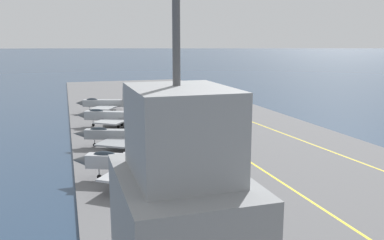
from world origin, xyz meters
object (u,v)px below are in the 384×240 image
parked_jet_nearest (135,162)px  parked_jet_third (116,116)px  crew_red_vest (203,110)px  parked_jet_second (123,134)px  crew_blue_vest (183,134)px  crew_green_vest (226,148)px  island_tower (181,216)px  parked_jet_fourth (107,103)px

parked_jet_nearest → parked_jet_third: (34.13, -1.63, -0.09)m
crew_red_vest → parked_jet_nearest: bearing=150.9°
parked_jet_third → parked_jet_second: bearing=177.2°
parked_jet_second → crew_blue_vest: bearing=-75.8°
crew_green_vest → island_tower: island_tower is taller
parked_jet_second → parked_jet_nearest: bearing=177.3°
parked_jet_second → parked_jet_third: (16.95, -0.82, 0.16)m
parked_jet_third → parked_jet_fourth: bearing=-0.3°
crew_blue_vest → island_tower: (-45.83, 13.31, 5.41)m
crew_red_vest → island_tower: bearing=160.0°
parked_jet_third → crew_red_vest: size_ratio=9.41×
parked_jet_nearest → parked_jet_third: bearing=-2.7°
parked_jet_fourth → crew_blue_vest: 33.27m
parked_jet_third → parked_jet_fourth: size_ratio=1.08×
parked_jet_third → crew_green_vest: size_ratio=9.07×
crew_green_vest → island_tower: (-33.70, 16.86, 5.34)m
parked_jet_second → crew_green_vest: size_ratio=8.86×
crew_red_vest → crew_green_vest: size_ratio=0.96×
crew_red_vest → crew_green_vest: (-34.74, 8.02, 0.04)m
parked_jet_third → crew_green_vest: (-26.21, -14.08, -1.36)m
parked_jet_second → crew_red_vest: size_ratio=9.20×
parked_jet_second → crew_blue_vest: (2.87, -11.35, -1.27)m
parked_jet_second → parked_jet_fourth: bearing=-1.5°
parked_jet_nearest → parked_jet_third: size_ratio=0.97×
parked_jet_fourth → crew_red_vest: (-8.94, -22.01, -1.51)m
crew_red_vest → crew_blue_vest: bearing=152.9°
parked_jet_nearest → parked_jet_third: parked_jet_nearest is taller
parked_jet_second → parked_jet_fourth: parked_jet_fourth is taller
parked_jet_second → parked_jet_fourth: (34.42, -0.91, 0.27)m
parked_jet_third → crew_blue_vest: 17.64m
parked_jet_nearest → crew_green_vest: 17.66m
parked_jet_third → parked_jet_fourth: parked_jet_fourth is taller
parked_jet_second → parked_jet_third: bearing=-2.8°
parked_jet_fourth → island_tower: 77.53m
crew_green_vest → crew_blue_vest: bearing=16.3°
crew_red_vest → crew_green_vest: 35.65m
crew_blue_vest → parked_jet_third: bearing=36.8°
island_tower → parked_jet_fourth: bearing=-2.1°
crew_blue_vest → parked_jet_fourth: bearing=18.3°
crew_blue_vest → island_tower: 48.03m
parked_jet_second → island_tower: 43.20m
parked_jet_nearest → parked_jet_third: 34.17m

